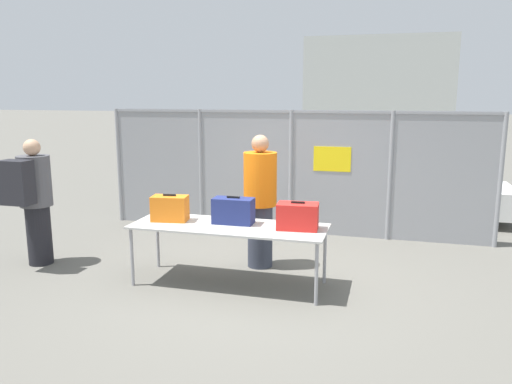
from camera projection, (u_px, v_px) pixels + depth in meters
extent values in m
plane|color=#605E56|center=(252.00, 283.00, 6.18)|extent=(120.00, 120.00, 0.00)
cylinder|color=gray|center=(119.00, 165.00, 9.08)|extent=(0.07, 0.07, 2.05)
cylinder|color=gray|center=(201.00, 169.00, 8.67)|extent=(0.07, 0.07, 2.05)
cylinder|color=gray|center=(291.00, 172.00, 8.26)|extent=(0.07, 0.07, 2.05)
cylinder|color=gray|center=(390.00, 176.00, 7.85)|extent=(0.07, 0.07, 2.05)
cylinder|color=gray|center=(500.00, 181.00, 7.44)|extent=(0.07, 0.07, 2.05)
cube|color=gray|center=(291.00, 172.00, 8.26)|extent=(6.37, 0.01, 2.05)
cube|color=gray|center=(292.00, 112.00, 8.07)|extent=(6.37, 0.04, 0.04)
cube|color=yellow|center=(332.00, 159.00, 8.03)|extent=(0.60, 0.01, 0.40)
cube|color=#B2B2AD|center=(229.00, 226.00, 5.99)|extent=(2.36, 0.81, 0.02)
cylinder|color=#99999E|center=(132.00, 257.00, 6.02)|extent=(0.04, 0.04, 0.72)
cylinder|color=#99999E|center=(316.00, 274.00, 5.45)|extent=(0.04, 0.04, 0.72)
cylinder|color=#99999E|center=(158.00, 241.00, 6.68)|extent=(0.04, 0.04, 0.72)
cylinder|color=#99999E|center=(325.00, 255.00, 6.11)|extent=(0.04, 0.04, 0.72)
cube|color=orange|center=(170.00, 208.00, 6.19)|extent=(0.46, 0.31, 0.31)
cube|color=black|center=(169.00, 195.00, 6.15)|extent=(0.16, 0.05, 0.02)
cube|color=navy|center=(233.00, 211.00, 6.05)|extent=(0.49, 0.25, 0.31)
cube|color=black|center=(233.00, 197.00, 6.02)|extent=(0.16, 0.03, 0.02)
cube|color=red|center=(298.00, 216.00, 5.80)|extent=(0.49, 0.32, 0.31)
cube|color=black|center=(298.00, 202.00, 5.76)|extent=(0.16, 0.04, 0.02)
cylinder|color=black|center=(39.00, 235.00, 6.81)|extent=(0.32, 0.32, 0.81)
cylinder|color=#4C4C51|center=(35.00, 181.00, 6.67)|extent=(0.42, 0.42, 0.68)
sphere|color=tan|center=(32.00, 147.00, 6.58)|extent=(0.22, 0.22, 0.22)
cube|color=#232328|center=(17.00, 183.00, 6.35)|extent=(0.38, 0.23, 0.57)
cylinder|color=#383D4C|center=(260.00, 236.00, 6.71)|extent=(0.33, 0.33, 0.85)
cylinder|color=orange|center=(260.00, 179.00, 6.56)|extent=(0.44, 0.44, 0.70)
sphere|color=#A57A5B|center=(260.00, 144.00, 6.47)|extent=(0.23, 0.23, 0.23)
cube|color=white|center=(420.00, 196.00, 9.35)|extent=(3.21, 1.41, 0.48)
sphere|color=black|center=(388.00, 208.00, 8.79)|extent=(0.64, 0.64, 0.64)
sphere|color=black|center=(389.00, 192.00, 10.24)|extent=(0.64, 0.64, 0.64)
cylinder|color=#59595B|center=(305.00, 200.00, 9.94)|extent=(1.12, 0.06, 0.06)
cube|color=#B2B7B2|center=(379.00, 84.00, 36.89)|extent=(10.01, 8.06, 6.19)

